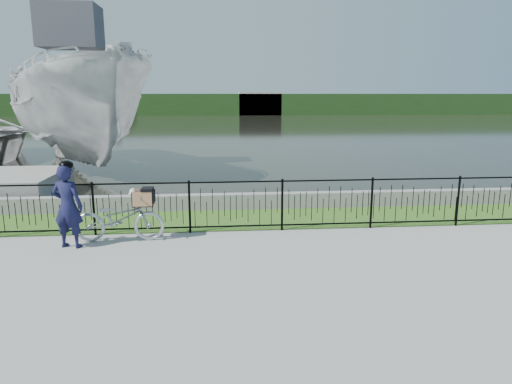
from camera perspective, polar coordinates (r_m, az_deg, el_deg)
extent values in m
plane|color=gray|center=(8.48, -1.94, -8.09)|extent=(120.00, 120.00, 0.00)
cube|color=#3B651F|center=(10.96, -2.70, -3.38)|extent=(60.00, 2.00, 0.01)
plane|color=black|center=(41.06, -4.53, 7.99)|extent=(120.00, 120.00, 0.00)
cube|color=gray|center=(11.88, -2.91, -1.18)|extent=(60.00, 0.30, 0.40)
cube|color=#224319|center=(67.97, -4.82, 10.87)|extent=(120.00, 6.00, 3.00)
cube|color=#AD9C8B|center=(68.26, -20.37, 10.60)|extent=(8.00, 4.00, 4.00)
cube|color=#AD9C8B|center=(66.77, 0.44, 10.98)|extent=(6.00, 3.00, 3.20)
imported|color=#B5BBC2|center=(9.65, -16.74, -3.18)|extent=(1.79, 0.62, 0.94)
cube|color=black|center=(9.49, -13.88, -1.66)|extent=(0.38, 0.18, 0.02)
cube|color=#A8754E|center=(9.49, -13.88, -1.62)|extent=(0.41, 0.29, 0.01)
cube|color=#A8754E|center=(9.59, -13.81, -0.58)|extent=(0.41, 0.02, 0.31)
cube|color=#A8754E|center=(9.33, -14.05, -0.95)|extent=(0.41, 0.02, 0.31)
cube|color=#A8754E|center=(9.43, -12.73, -0.74)|extent=(0.02, 0.29, 0.31)
cube|color=#A8754E|center=(9.49, -15.12, -0.78)|extent=(0.01, 0.29, 0.31)
cube|color=black|center=(9.41, -13.44, 0.34)|extent=(0.23, 0.30, 0.06)
cube|color=black|center=(9.42, -12.63, -0.55)|extent=(0.02, 0.30, 0.25)
ellipsoid|color=silver|center=(9.47, -14.04, -0.90)|extent=(0.31, 0.22, 0.20)
sphere|color=silver|center=(9.44, -15.11, -0.01)|extent=(0.15, 0.15, 0.15)
sphere|color=silver|center=(9.44, -15.42, -0.22)|extent=(0.07, 0.07, 0.07)
sphere|color=black|center=(9.43, -15.58, -0.27)|extent=(0.02, 0.02, 0.02)
cone|color=olive|center=(9.49, -15.07, 0.42)|extent=(0.06, 0.08, 0.08)
cone|color=olive|center=(9.39, -15.05, 0.30)|extent=(0.06, 0.08, 0.08)
imported|color=#141437|center=(9.49, -22.47, -1.67)|extent=(0.67, 0.52, 1.64)
ellipsoid|color=black|center=(9.34, -22.87, 3.09)|extent=(0.26, 0.29, 0.18)
imported|color=#BAB9B9|center=(19.56, -21.49, 9.21)|extent=(9.31, 12.16, 4.44)
cube|color=#3F3F47|center=(19.71, -22.25, 18.58)|extent=(2.20, 1.60, 1.60)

